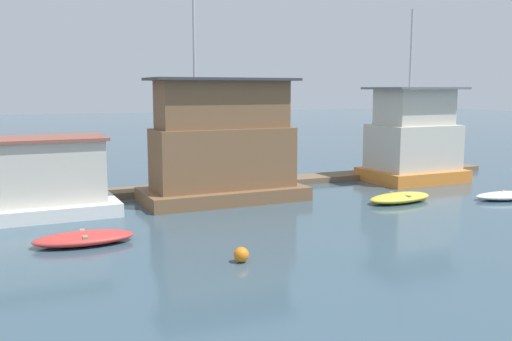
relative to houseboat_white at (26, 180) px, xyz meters
The scene contains 11 objects.
ground_plane 9.93m from the houseboat_white, ahead, with size 200.00×200.00×0.00m, color #385160.
dock_walkway 10.28m from the houseboat_white, 15.38° to the left, with size 33.80×1.77×0.30m, color brown.
houseboat_white is the anchor object (origin of this frame).
houseboat_brown 8.49m from the houseboat_white, ahead, with size 7.50×3.51×10.01m.
houseboat_orange 20.19m from the houseboat_white, ahead, with size 5.10×3.96×9.40m.
dinghy_red 5.79m from the houseboat_white, 75.49° to the right, with size 3.34×1.63×0.41m.
dinghy_yellow 16.21m from the houseboat_white, 15.03° to the right, with size 3.53×1.84×0.42m.
dinghy_white 21.57m from the houseboat_white, 15.74° to the right, with size 3.72×2.01×0.36m.
mooring_post_far_right 21.78m from the houseboat_white, ahead, with size 0.25×0.25×1.55m, color brown.
mooring_post_near_right 2.91m from the houseboat_white, 34.18° to the left, with size 0.21×0.21×1.28m, color brown.
buoy_orange 10.99m from the houseboat_white, 60.50° to the right, with size 0.46×0.46×0.46m, color orange.
Camera 1 is at (-11.00, -24.62, 5.14)m, focal length 40.00 mm.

